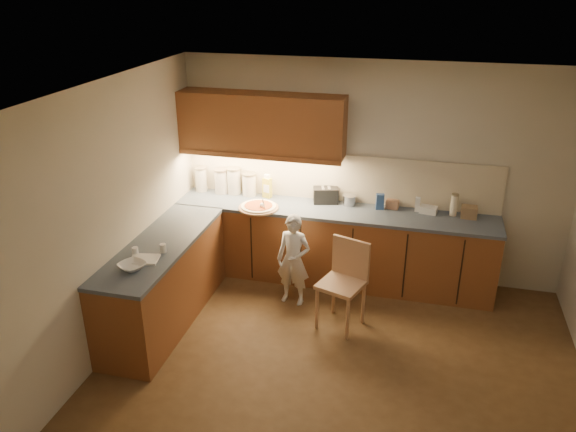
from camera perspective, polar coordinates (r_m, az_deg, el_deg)
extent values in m
plane|color=#51361B|center=(5.54, 5.16, -15.31)|extent=(4.50, 4.50, 0.00)
cube|color=beige|center=(6.66, 8.42, 4.37)|extent=(4.50, 0.04, 2.60)
cube|color=beige|center=(3.20, -0.23, -19.17)|extent=(4.50, 0.04, 2.60)
cube|color=beige|center=(5.57, -17.78, -0.50)|extent=(0.04, 4.00, 2.60)
cube|color=white|center=(4.40, 6.41, 12.07)|extent=(4.50, 4.00, 0.04)
cube|color=brown|center=(6.76, 4.54, -3.05)|extent=(3.75, 0.60, 0.88)
cube|color=brown|center=(6.12, -12.46, -6.67)|extent=(0.60, 2.00, 0.88)
cube|color=#414D5D|center=(6.57, 4.67, 0.53)|extent=(3.77, 0.62, 0.04)
cube|color=#414D5D|center=(5.91, -12.85, -2.81)|extent=(0.62, 2.02, 0.04)
cube|color=black|center=(6.89, -8.50, -2.72)|extent=(0.02, 0.01, 0.80)
cube|color=black|center=(6.70, -3.74, -3.31)|extent=(0.02, 0.01, 0.80)
cube|color=black|center=(6.56, 1.28, -3.90)|extent=(0.02, 0.01, 0.80)
cube|color=black|center=(6.46, 6.48, -4.48)|extent=(0.02, 0.01, 0.80)
cube|color=black|center=(6.43, 11.79, -5.04)|extent=(0.02, 0.01, 0.80)
cube|color=black|center=(6.45, 17.13, -5.55)|extent=(0.02, 0.01, 0.80)
cube|color=beige|center=(6.72, 5.18, 3.89)|extent=(3.75, 0.02, 0.58)
cube|color=brown|center=(6.58, -2.71, 9.35)|extent=(1.95, 0.35, 0.70)
cube|color=brown|center=(6.51, -3.09, 5.99)|extent=(1.95, 0.02, 0.06)
cylinder|color=tan|center=(6.57, -3.01, 0.85)|extent=(0.47, 0.47, 0.02)
cylinder|color=#FEF0C6|center=(6.56, -3.01, 1.00)|extent=(0.41, 0.41, 0.02)
cylinder|color=#AF4117|center=(6.56, -3.02, 1.09)|extent=(0.33, 0.33, 0.01)
sphere|color=white|center=(6.50, -2.64, 1.09)|extent=(0.06, 0.06, 0.06)
cylinder|color=white|center=(6.43, -2.47, 1.11)|extent=(0.02, 0.11, 0.19)
imported|color=silver|center=(6.24, 0.56, -4.48)|extent=(0.42, 0.30, 1.06)
cylinder|color=tan|center=(5.94, 2.95, -9.37)|extent=(0.04, 0.04, 0.48)
cylinder|color=tan|center=(5.80, 6.06, -10.40)|extent=(0.04, 0.04, 0.48)
cylinder|color=tan|center=(6.21, 4.66, -7.84)|extent=(0.04, 0.04, 0.48)
cylinder|color=tan|center=(6.07, 7.66, -8.77)|extent=(0.04, 0.04, 0.48)
cube|color=tan|center=(5.86, 5.43, -6.95)|extent=(0.54, 0.54, 0.04)
cube|color=tan|center=(5.90, 6.41, -4.19)|extent=(0.41, 0.17, 0.42)
imported|color=white|center=(5.44, -15.55, -4.92)|extent=(0.32, 0.32, 0.06)
cylinder|color=silver|center=(7.13, -8.82, 3.66)|extent=(0.15, 0.15, 0.29)
cylinder|color=tan|center=(7.08, -8.90, 4.84)|extent=(0.16, 0.16, 0.02)
cylinder|color=silver|center=(7.03, -6.78, 3.48)|extent=(0.17, 0.17, 0.29)
cylinder|color=gray|center=(6.98, -6.84, 4.68)|extent=(0.18, 0.18, 0.02)
cylinder|color=silver|center=(6.99, -5.51, 3.50)|extent=(0.17, 0.17, 0.31)
cylinder|color=tan|center=(6.94, -5.56, 4.79)|extent=(0.18, 0.18, 0.02)
cylinder|color=white|center=(6.93, -3.96, 3.16)|extent=(0.17, 0.17, 0.26)
cylinder|color=gray|center=(6.88, -4.00, 4.28)|extent=(0.18, 0.18, 0.02)
cube|color=gold|center=(6.85, -2.13, 2.89)|extent=(0.11, 0.10, 0.25)
cube|color=white|center=(6.80, -2.15, 4.05)|extent=(0.07, 0.06, 0.04)
cube|color=black|center=(6.71, 3.86, 2.12)|extent=(0.33, 0.24, 0.19)
cube|color=#B8B8BD|center=(6.68, 3.57, 2.89)|extent=(0.06, 0.13, 0.00)
cube|color=#B8B8BD|center=(6.68, 4.19, 2.89)|extent=(0.06, 0.13, 0.00)
cylinder|color=#A6A7AB|center=(6.68, 6.26, 1.58)|extent=(0.15, 0.15, 0.11)
cylinder|color=#A6A7AB|center=(6.66, 6.29, 2.07)|extent=(0.16, 0.16, 0.01)
cube|color=#305392|center=(6.60, 9.33, 1.45)|extent=(0.10, 0.08, 0.18)
cube|color=tan|center=(6.66, 10.55, 1.18)|extent=(0.15, 0.12, 0.10)
cube|color=silver|center=(6.63, 13.02, 1.16)|extent=(0.06, 0.06, 0.17)
cube|color=silver|center=(6.63, 14.09, 0.62)|extent=(0.21, 0.17, 0.08)
cylinder|color=white|center=(6.60, 16.50, 1.04)|extent=(0.08, 0.08, 0.24)
cylinder|color=gray|center=(6.56, 16.63, 2.09)|extent=(0.08, 0.08, 0.02)
cube|color=#987852|center=(6.61, 17.91, 0.39)|extent=(0.18, 0.14, 0.14)
cube|color=white|center=(5.58, -14.39, -4.28)|extent=(0.30, 0.26, 0.02)
cylinder|color=white|center=(5.68, -15.26, -3.47)|extent=(0.08, 0.08, 0.08)
cylinder|color=silver|center=(5.68, -12.58, -3.20)|extent=(0.06, 0.06, 0.09)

